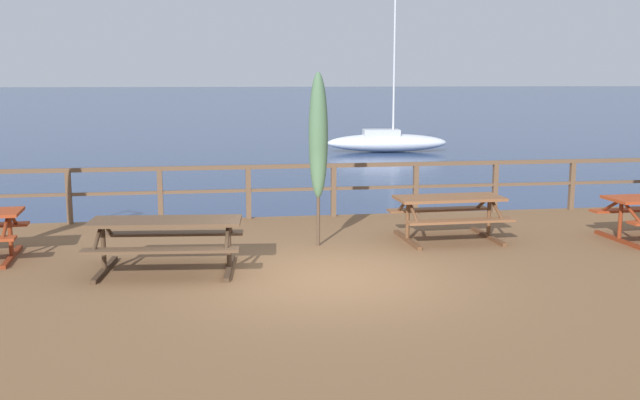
{
  "coord_description": "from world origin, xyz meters",
  "views": [
    {
      "loc": [
        -1.62,
        -9.9,
        3.66
      ],
      "look_at": [
        0.0,
        0.71,
        1.85
      ],
      "focal_mm": 40.82,
      "sensor_mm": 36.0,
      "label": 1
    }
  ],
  "objects": [
    {
      "name": "railing_waterside_far",
      "position": [
        0.0,
        4.55,
        1.6
      ],
      "size": [
        15.7,
        0.1,
        1.09
      ],
      "color": "brown",
      "rests_on": "wooden_deck"
    },
    {
      "name": "picnic_table_mid_right",
      "position": [
        -2.28,
        0.71,
        1.42
      ],
      "size": [
        2.3,
        1.6,
        0.78
      ],
      "color": "brown",
      "rests_on": "wooden_deck"
    },
    {
      "name": "ground_plane",
      "position": [
        0.0,
        0.0,
        0.0
      ],
      "size": [
        600.0,
        600.0,
        0.0
      ],
      "primitive_type": "plane",
      "color": "navy"
    },
    {
      "name": "patio_umbrella_short_back",
      "position": [
        0.17,
        1.98,
        2.7
      ],
      "size": [
        0.32,
        0.32,
        2.9
      ],
      "color": "#4C3828",
      "rests_on": "wooden_deck"
    },
    {
      "name": "picnic_table_back_right",
      "position": [
        2.49,
        2.09,
        1.41
      ],
      "size": [
        1.9,
        1.46,
        0.78
      ],
      "color": "brown",
      "rests_on": "wooden_deck"
    },
    {
      "name": "sailboat_distant",
      "position": [
        7.17,
        25.54,
        0.51
      ],
      "size": [
        6.13,
        2.23,
        7.72
      ],
      "color": "silver",
      "rests_on": "ground"
    },
    {
      "name": "wooden_deck",
      "position": [
        0.0,
        0.0,
        0.43
      ],
      "size": [
        15.9,
        9.4,
        0.85
      ],
      "primitive_type": "cube",
      "color": "brown",
      "rests_on": "ground"
    }
  ]
}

